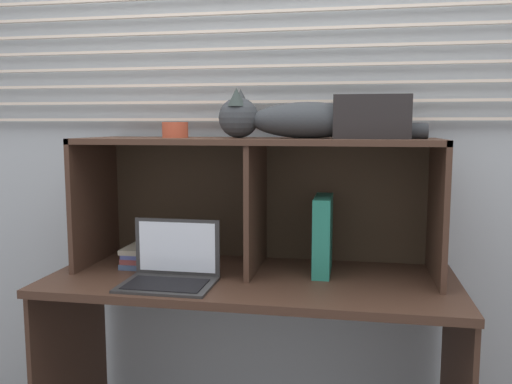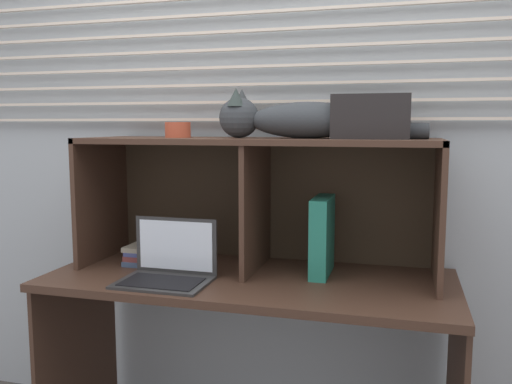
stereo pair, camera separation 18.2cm
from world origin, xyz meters
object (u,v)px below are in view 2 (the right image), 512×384
(laptop, at_px, (168,268))
(binder_upright, at_px, (322,236))
(cat, at_px, (291,119))
(small_basket, at_px, (178,130))
(book_stack, at_px, (155,253))
(storage_box, at_px, (371,117))

(laptop, bearing_deg, binder_upright, 24.11)
(cat, distance_m, binder_upright, 0.46)
(cat, height_order, small_basket, cat)
(binder_upright, distance_m, book_stack, 0.71)
(book_stack, xyz_separation_m, small_basket, (0.11, 0.00, 0.51))
(book_stack, bearing_deg, binder_upright, 0.33)
(cat, xyz_separation_m, binder_upright, (0.12, 0.00, -0.44))
(book_stack, xyz_separation_m, storage_box, (0.87, 0.00, 0.56))
(binder_upright, height_order, small_basket, small_basket)
(cat, height_order, storage_box, cat)
(cat, relative_size, small_basket, 7.64)
(book_stack, relative_size, small_basket, 2.18)
(small_basket, bearing_deg, storage_box, 0.00)
(book_stack, relative_size, storage_box, 0.81)
(book_stack, height_order, storage_box, storage_box)
(cat, distance_m, book_stack, 0.80)
(laptop, relative_size, storage_box, 1.19)
(book_stack, height_order, small_basket, small_basket)
(cat, relative_size, laptop, 2.39)
(small_basket, bearing_deg, laptop, -76.84)
(laptop, height_order, book_stack, laptop)
(binder_upright, height_order, storage_box, storage_box)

